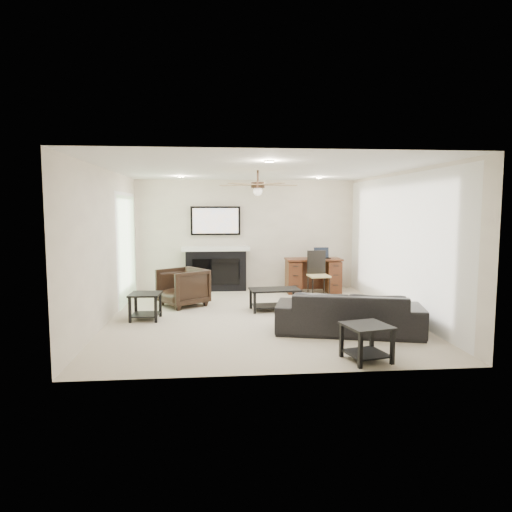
% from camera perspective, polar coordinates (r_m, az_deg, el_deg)
% --- Properties ---
extents(room_shell, '(5.50, 5.54, 2.52)m').
position_cam_1_polar(room_shell, '(7.80, 1.61, 4.68)').
color(room_shell, beige).
rests_on(room_shell, ground).
extents(sofa, '(2.28, 1.34, 0.63)m').
position_cam_1_polar(sofa, '(7.01, 11.49, -6.90)').
color(sofa, black).
rests_on(sofa, ground).
extents(armchair, '(1.09, 1.09, 0.72)m').
position_cam_1_polar(armchair, '(8.84, -9.15, -3.87)').
color(armchair, black).
rests_on(armchair, ground).
extents(coffee_table, '(0.94, 0.58, 0.40)m').
position_cam_1_polar(coffee_table, '(8.38, 2.35, -5.46)').
color(coffee_table, black).
rests_on(coffee_table, ground).
extents(end_table_near, '(0.63, 0.63, 0.45)m').
position_cam_1_polar(end_table_near, '(5.84, 13.64, -10.48)').
color(end_table_near, black).
rests_on(end_table_near, ground).
extents(end_table_left, '(0.53, 0.53, 0.45)m').
position_cam_1_polar(end_table_left, '(7.89, -13.65, -6.15)').
color(end_table_left, black).
rests_on(end_table_left, ground).
extents(fireplace_unit, '(1.52, 0.34, 1.91)m').
position_cam_1_polar(fireplace_unit, '(10.29, -5.04, 0.91)').
color(fireplace_unit, black).
rests_on(fireplace_unit, ground).
extents(desk, '(1.22, 0.56, 0.76)m').
position_cam_1_polar(desk, '(10.18, 7.14, -2.42)').
color(desk, '#401610').
rests_on(desk, ground).
extents(desk_chair, '(0.45, 0.47, 0.97)m').
position_cam_1_polar(desk_chair, '(9.64, 7.86, -2.28)').
color(desk_chair, black).
rests_on(desk_chair, ground).
extents(laptop, '(0.33, 0.24, 0.23)m').
position_cam_1_polar(laptop, '(10.15, 8.31, 0.35)').
color(laptop, black).
rests_on(laptop, desk).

